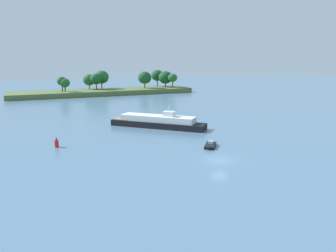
{
  "coord_description": "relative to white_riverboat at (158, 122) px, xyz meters",
  "views": [
    {
      "loc": [
        -27.12,
        -42.47,
        15.61
      ],
      "look_at": [
        0.81,
        21.6,
        1.2
      ],
      "focal_mm": 36.44,
      "sensor_mm": 36.0,
      "label": 1
    }
  ],
  "objects": [
    {
      "name": "small_motorboat",
      "position": [
        2.22,
        -19.22,
        -0.97
      ],
      "size": [
        3.84,
        4.31,
        0.97
      ],
      "color": "black",
      "rests_on": "ground"
    },
    {
      "name": "treeline_island",
      "position": [
        7.6,
        72.14,
        1.42
      ],
      "size": [
        74.13,
        17.69,
        9.6
      ],
      "color": "#566B3D",
      "rests_on": "ground"
    },
    {
      "name": "ground_plane",
      "position": [
        -0.49,
        -26.62,
        -1.23
      ],
      "size": [
        400.0,
        400.0,
        0.0
      ],
      "primitive_type": "plane",
      "color": "slate"
    },
    {
      "name": "channel_buoy_red",
      "position": [
        -22.46,
        -8.67,
        -0.42
      ],
      "size": [
        0.7,
        0.7,
        1.9
      ],
      "color": "red",
      "rests_on": "ground"
    },
    {
      "name": "white_riverboat",
      "position": [
        0.0,
        0.0,
        0.0
      ],
      "size": [
        18.29,
        18.23,
        5.13
      ],
      "color": "black",
      "rests_on": "ground"
    }
  ]
}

